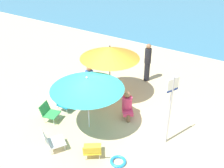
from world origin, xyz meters
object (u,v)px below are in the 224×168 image
beach_chair_b (64,101)px  person_c (90,76)px  umbrella_teal (87,84)px  umbrella_orange (110,52)px  person_a (127,105)px  warning_sign (171,103)px  beach_chair_d (92,150)px  beach_chair_c (49,112)px  swim_ring (118,161)px  beach_chair_a (51,141)px  person_b (148,62)px

beach_chair_b → person_c: (-0.32, 1.85, 0.09)m
umbrella_teal → person_c: size_ratio=2.54×
umbrella_orange → person_a: bearing=-31.9°
warning_sign → beach_chair_d: bearing=-107.4°
beach_chair_c → person_c: 2.61m
person_a → person_c: person_a is taller
umbrella_teal → swim_ring: umbrella_teal is taller
beach_chair_c → warning_sign: warning_sign is taller
beach_chair_b → person_c: bearing=97.5°
beach_chair_a → beach_chair_b: bearing=63.9°
person_c → warning_sign: bearing=-139.6°
beach_chair_c → person_c: (-0.36, 2.58, 0.08)m
beach_chair_d → person_c: size_ratio=0.83×
beach_chair_a → warning_sign: (2.51, 2.06, 1.05)m
beach_chair_c → person_c: person_c is taller
beach_chair_c → warning_sign: (3.56, 1.15, 1.03)m
beach_chair_a → swim_ring: (1.80, 0.61, -0.27)m
beach_chair_a → beach_chair_b: (-1.08, 1.65, 0.01)m
umbrella_teal → beach_chair_d: 1.84m
beach_chair_b → person_a: person_a is taller
umbrella_teal → beach_chair_b: 1.84m
beach_chair_b → beach_chair_a: bearing=-59.1°
umbrella_orange → person_b: bearing=73.4°
beach_chair_c → umbrella_teal: bearing=4.1°
beach_chair_b → person_a: size_ratio=0.66×
beach_chair_b → person_b: person_b is taller
beach_chair_c → person_a: person_a is taller
person_a → beach_chair_b: bearing=-106.7°
beach_chair_d → warning_sign: 2.43m
beach_chair_b → beach_chair_c: bearing=-89.6°
person_b → beach_chair_c: bearing=-99.0°
beach_chair_c → umbrella_orange: bearing=55.9°
umbrella_teal → beach_chair_b: (-1.33, 0.29, -1.24)m
beach_chair_a → person_a: size_ratio=0.80×
beach_chair_c → person_c: size_ratio=0.73×
umbrella_orange → beach_chair_d: umbrella_orange is taller
beach_chair_b → person_b: 3.76m
umbrella_orange → beach_chair_d: size_ratio=2.97×
umbrella_orange → person_b: 2.17m
umbrella_orange → warning_sign: (2.75, -1.17, -0.41)m
umbrella_teal → person_a: umbrella_teal is taller
umbrella_orange → warning_sign: size_ratio=0.98×
umbrella_teal → person_a: (0.70, 1.13, -1.10)m
beach_chair_c → swim_ring: beach_chair_c is taller
umbrella_teal → swim_ring: bearing=-25.9°
person_c → beach_chair_b: bearing=160.5°
warning_sign → person_a: bearing=-173.3°
warning_sign → swim_ring: 2.09m
person_a → warning_sign: warning_sign is taller
umbrella_teal → warning_sign: warning_sign is taller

